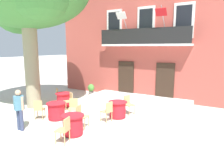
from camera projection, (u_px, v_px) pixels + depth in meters
The scene contains 17 objects.
ground_plane at pixel (92, 120), 9.45m from camera, with size 120.00×120.00×0.00m, color beige.
building_facade at pixel (157, 39), 14.49m from camera, with size 13.00×5.09×7.50m.
entrance_step_platform at pixel (137, 100), 12.51m from camera, with size 6.00×2.17×0.25m, color silver.
cafe_table_near_tree at pixel (56, 111), 9.48m from camera, with size 0.86×0.86×0.76m.
cafe_chair_near_tree_0 at pixel (73, 107), 9.55m from camera, with size 0.55×0.55×0.91m.
cafe_chair_near_tree_1 at pixel (39, 108), 9.38m from camera, with size 0.55×0.55×0.91m.
cafe_table_middle at pixel (118, 109), 9.69m from camera, with size 0.86×0.86×0.76m.
cafe_chair_middle_0 at pixel (128, 103), 10.20m from camera, with size 0.51×0.51×0.91m.
cafe_chair_middle_1 at pixel (108, 110), 9.07m from camera, with size 0.47×0.47×0.91m.
cafe_table_front at pixel (73, 125), 7.78m from camera, with size 0.86×0.86×0.76m.
cafe_chair_front_0 at pixel (81, 115), 8.47m from camera, with size 0.46×0.46×0.91m.
cafe_chair_front_1 at pixel (64, 129), 7.03m from camera, with size 0.48×0.48×0.91m.
cafe_table_far_side at pixel (64, 100), 11.48m from camera, with size 0.86×0.86×0.76m.
cafe_chair_far_side_0 at pixel (59, 95), 12.08m from camera, with size 0.55×0.55×0.91m.
cafe_chair_far_side_1 at pixel (69, 100), 10.85m from camera, with size 0.55×0.55×0.91m.
ground_planter_left at pixel (91, 89), 14.10m from camera, with size 0.43×0.43×0.79m.
pedestrian_near_entrance at pixel (19, 108), 8.12m from camera, with size 0.53×0.40×1.62m.
Camera 1 is at (5.40, -7.30, 3.21)m, focal length 33.81 mm.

